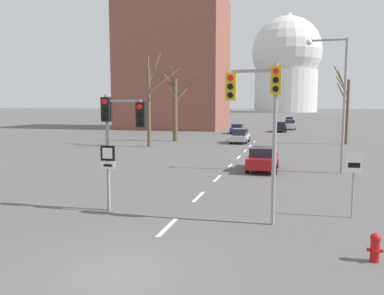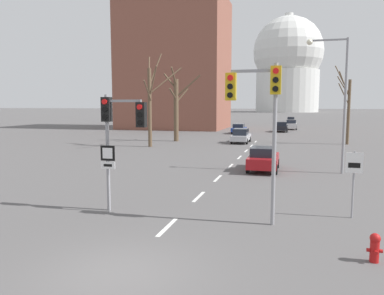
# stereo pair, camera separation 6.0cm
# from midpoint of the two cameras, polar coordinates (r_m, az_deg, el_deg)

# --- Properties ---
(ground_plane) EXTENTS (800.00, 800.00, 0.00)m
(ground_plane) POSITION_cam_midpoint_polar(r_m,az_deg,el_deg) (10.13, -11.09, -18.37)
(ground_plane) COLOR #565454
(lane_stripe_0) EXTENTS (0.16, 2.00, 0.01)m
(lane_stripe_0) POSITION_cam_midpoint_polar(r_m,az_deg,el_deg) (13.35, -3.88, -12.00)
(lane_stripe_0) COLOR silver
(lane_stripe_0) RESTS_ON ground_plane
(lane_stripe_1) EXTENTS (0.16, 2.00, 0.01)m
(lane_stripe_1) POSITION_cam_midpoint_polar(r_m,az_deg,el_deg) (17.50, 0.91, -7.49)
(lane_stripe_1) COLOR silver
(lane_stripe_1) RESTS_ON ground_plane
(lane_stripe_2) EXTENTS (0.16, 2.00, 0.01)m
(lane_stripe_2) POSITION_cam_midpoint_polar(r_m,az_deg,el_deg) (21.78, 3.79, -4.70)
(lane_stripe_2) COLOR silver
(lane_stripe_2) RESTS_ON ground_plane
(lane_stripe_3) EXTENTS (0.16, 2.00, 0.01)m
(lane_stripe_3) POSITION_cam_midpoint_polar(r_m,az_deg,el_deg) (26.14, 5.70, -2.83)
(lane_stripe_3) COLOR silver
(lane_stripe_3) RESTS_ON ground_plane
(lane_stripe_4) EXTENTS (0.16, 2.00, 0.01)m
(lane_stripe_4) POSITION_cam_midpoint_polar(r_m,az_deg,el_deg) (30.55, 7.06, -1.49)
(lane_stripe_4) COLOR silver
(lane_stripe_4) RESTS_ON ground_plane
(lane_stripe_5) EXTENTS (0.16, 2.00, 0.01)m
(lane_stripe_5) POSITION_cam_midpoint_polar(r_m,az_deg,el_deg) (34.97, 8.08, -0.49)
(lane_stripe_5) COLOR silver
(lane_stripe_5) RESTS_ON ground_plane
(lane_stripe_6) EXTENTS (0.16, 2.00, 0.01)m
(lane_stripe_6) POSITION_cam_midpoint_polar(r_m,az_deg,el_deg) (39.41, 8.86, 0.28)
(lane_stripe_6) COLOR silver
(lane_stripe_6) RESTS_ON ground_plane
(lane_stripe_7) EXTENTS (0.16, 2.00, 0.01)m
(lane_stripe_7) POSITION_cam_midpoint_polar(r_m,az_deg,el_deg) (43.87, 9.49, 0.90)
(lane_stripe_7) COLOR silver
(lane_stripe_7) RESTS_ON ground_plane
(traffic_signal_near_left) EXTENTS (1.83, 0.34, 4.64)m
(traffic_signal_near_left) POSITION_cam_midpoint_polar(r_m,az_deg,el_deg) (14.90, -11.20, 3.58)
(traffic_signal_near_left) COLOR gray
(traffic_signal_near_left) RESTS_ON ground_plane
(traffic_signal_near_right) EXTENTS (1.90, 0.34, 5.65)m
(traffic_signal_near_right) POSITION_cam_midpoint_polar(r_m,az_deg,el_deg) (13.24, 10.22, 6.59)
(traffic_signal_near_right) COLOR gray
(traffic_signal_near_right) RESTS_ON ground_plane
(route_sign_post) EXTENTS (0.60, 0.08, 2.71)m
(route_sign_post) POSITION_cam_midpoint_polar(r_m,az_deg,el_deg) (15.05, -12.78, -2.75)
(route_sign_post) COLOR gray
(route_sign_post) RESTS_ON ground_plane
(speed_limit_sign) EXTENTS (0.60, 0.08, 2.54)m
(speed_limit_sign) POSITION_cam_midpoint_polar(r_m,az_deg,el_deg) (15.19, 23.30, -3.58)
(speed_limit_sign) COLOR gray
(speed_limit_sign) RESTS_ON ground_plane
(fire_hydrant) EXTENTS (0.40, 0.34, 0.80)m
(fire_hydrant) POSITION_cam_midpoint_polar(r_m,az_deg,el_deg) (11.56, 26.00, -13.38)
(fire_hydrant) COLOR #B21414
(fire_hydrant) RESTS_ON ground_plane
(street_lamp_right) EXTENTS (2.45, 0.36, 8.24)m
(street_lamp_right) POSITION_cam_midpoint_polar(r_m,az_deg,el_deg) (24.70, 21.16, 8.07)
(street_lamp_right) COLOR gray
(street_lamp_right) RESTS_ON ground_plane
(sedan_near_left) EXTENTS (1.87, 4.47, 1.61)m
(sedan_near_left) POSITION_cam_midpoint_polar(r_m,az_deg,el_deg) (42.15, 7.27, 1.80)
(sedan_near_left) COLOR #B7B7BC
(sedan_near_left) RESTS_ON ground_plane
(sedan_near_right) EXTENTS (1.90, 3.99, 1.54)m
(sedan_near_right) POSITION_cam_midpoint_polar(r_m,az_deg,el_deg) (24.59, 10.67, -1.67)
(sedan_near_right) COLOR maroon
(sedan_near_right) RESTS_ON ground_plane
(sedan_mid_centre) EXTENTS (1.81, 4.34, 1.55)m
(sedan_mid_centre) POSITION_cam_midpoint_polar(r_m,az_deg,el_deg) (87.11, 14.61, 4.05)
(sedan_mid_centre) COLOR slate
(sedan_mid_centre) RESTS_ON ground_plane
(sedan_far_left) EXTENTS (1.87, 4.38, 1.59)m
(sedan_far_left) POSITION_cam_midpoint_polar(r_m,az_deg,el_deg) (60.53, 13.29, 3.10)
(sedan_far_left) COLOR black
(sedan_far_left) RESTS_ON ground_plane
(sedan_far_right) EXTENTS (1.86, 4.35, 1.45)m
(sedan_far_right) POSITION_cam_midpoint_polar(r_m,az_deg,el_deg) (55.95, 6.95, 2.90)
(sedan_far_right) COLOR navy
(sedan_far_right) RESTS_ON ground_plane
(sedan_distant_centre) EXTENTS (1.91, 4.17, 1.69)m
(sedan_distant_centre) POSITION_cam_midpoint_polar(r_m,az_deg,el_deg) (66.51, 14.66, 3.40)
(sedan_distant_centre) COLOR silver
(sedan_distant_centre) RESTS_ON ground_plane
(bare_tree_left_near) EXTENTS (3.53, 4.68, 9.44)m
(bare_tree_left_near) POSITION_cam_midpoint_polar(r_m,az_deg,el_deg) (37.99, -6.48, 6.96)
(bare_tree_left_near) COLOR brown
(bare_tree_left_near) RESTS_ON ground_plane
(bare_tree_right_near) EXTENTS (1.58, 3.61, 8.51)m
(bare_tree_right_near) POSITION_cam_midpoint_polar(r_m,az_deg,el_deg) (43.34, 22.43, 5.66)
(bare_tree_right_near) COLOR brown
(bare_tree_right_near) RESTS_ON ground_plane
(bare_tree_left_far) EXTENTS (4.35, 2.96, 8.44)m
(bare_tree_left_far) POSITION_cam_midpoint_polar(r_m,az_deg,el_deg) (43.62, -2.56, 6.33)
(bare_tree_left_far) COLOR brown
(bare_tree_left_far) RESTS_ON ground_plane
(capitol_dome) EXTENTS (39.74, 39.74, 56.13)m
(capitol_dome) POSITION_cam_midpoint_polar(r_m,az_deg,el_deg) (228.26, 14.15, 12.15)
(capitol_dome) COLOR silver
(capitol_dome) RESTS_ON ground_plane
(apartment_block_left) EXTENTS (18.00, 14.00, 22.91)m
(apartment_block_left) POSITION_cam_midpoint_polar(r_m,az_deg,el_deg) (68.65, -2.78, 12.56)
(apartment_block_left) COLOR brown
(apartment_block_left) RESTS_ON ground_plane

